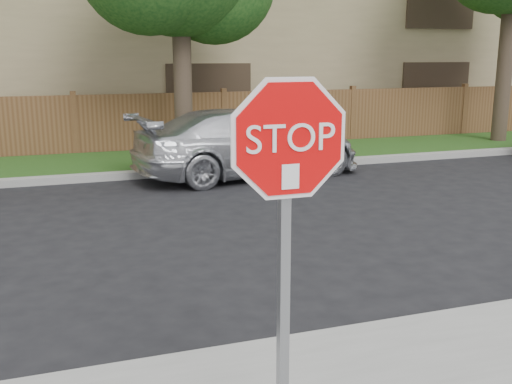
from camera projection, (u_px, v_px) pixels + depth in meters
name	position (u px, v px, depth m)	size (l,w,h in m)	color
ground	(141.00, 369.00, 5.12)	(90.00, 90.00, 0.00)	black
far_curb	(84.00, 178.00, 12.62)	(70.00, 0.30, 0.15)	gray
grass_strip	(80.00, 165.00, 14.14)	(70.00, 3.00, 0.12)	#1E4714
fence	(75.00, 126.00, 15.45)	(70.00, 0.12, 1.60)	#56361E
apartment_building	(62.00, 26.00, 19.99)	(35.20, 9.20, 7.20)	#92825B
stop_sign	(287.00, 192.00, 3.58)	(1.01, 0.13, 2.55)	gray
sedan_right	(249.00, 143.00, 13.06)	(2.06, 5.07, 1.47)	silver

